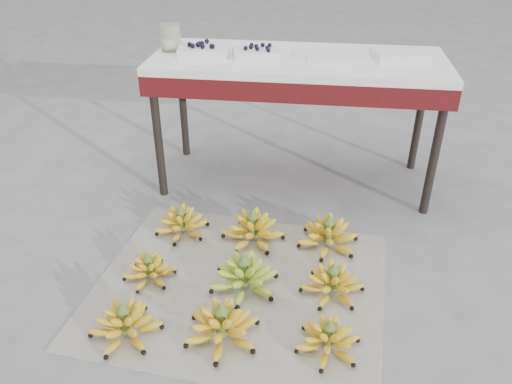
# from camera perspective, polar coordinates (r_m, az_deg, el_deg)

# --- Properties ---
(ground) EXTENTS (60.00, 60.00, 0.00)m
(ground) POSITION_cam_1_polar(r_m,az_deg,el_deg) (2.28, -0.33, -10.11)
(ground) COLOR slate
(ground) RESTS_ON ground
(newspaper_mat) EXTENTS (1.35, 1.17, 0.01)m
(newspaper_mat) POSITION_cam_1_polar(r_m,az_deg,el_deg) (2.25, -1.90, -10.76)
(newspaper_mat) COLOR white
(newspaper_mat) RESTS_ON ground
(bunch_front_left) EXTENTS (0.28, 0.28, 0.17)m
(bunch_front_left) POSITION_cam_1_polar(r_m,az_deg,el_deg) (2.06, -14.71, -14.40)
(bunch_front_left) COLOR yellow
(bunch_front_left) RESTS_ON newspaper_mat
(bunch_front_center) EXTENTS (0.31, 0.31, 0.18)m
(bunch_front_center) POSITION_cam_1_polar(r_m,az_deg,el_deg) (1.99, -3.89, -15.05)
(bunch_front_center) COLOR yellow
(bunch_front_center) RESTS_ON newspaper_mat
(bunch_front_right) EXTENTS (0.25, 0.25, 0.15)m
(bunch_front_right) POSITION_cam_1_polar(r_m,az_deg,el_deg) (1.97, 8.25, -16.33)
(bunch_front_right) COLOR yellow
(bunch_front_right) RESTS_ON newspaper_mat
(bunch_mid_left) EXTENTS (0.24, 0.24, 0.14)m
(bunch_mid_left) POSITION_cam_1_polar(r_m,az_deg,el_deg) (2.30, -12.12, -8.72)
(bunch_mid_left) COLOR yellow
(bunch_mid_left) RESTS_ON newspaper_mat
(bunch_mid_center) EXTENTS (0.31, 0.31, 0.19)m
(bunch_mid_center) POSITION_cam_1_polar(r_m,az_deg,el_deg) (2.20, -1.35, -9.60)
(bunch_mid_center) COLOR #82AC33
(bunch_mid_center) RESTS_ON newspaper_mat
(bunch_mid_right) EXTENTS (0.35, 0.35, 0.17)m
(bunch_mid_right) POSITION_cam_1_polar(r_m,az_deg,el_deg) (2.20, 8.71, -10.23)
(bunch_mid_right) COLOR yellow
(bunch_mid_right) RESTS_ON newspaper_mat
(bunch_back_left) EXTENTS (0.32, 0.32, 0.16)m
(bunch_back_left) POSITION_cam_1_polar(r_m,az_deg,el_deg) (2.56, -8.46, -3.54)
(bunch_back_left) COLOR yellow
(bunch_back_left) RESTS_ON newspaper_mat
(bunch_back_center) EXTENTS (0.33, 0.33, 0.19)m
(bunch_back_center) POSITION_cam_1_polar(r_m,az_deg,el_deg) (2.47, -0.35, -4.34)
(bunch_back_center) COLOR yellow
(bunch_back_center) RESTS_ON newspaper_mat
(bunch_back_right) EXTENTS (0.37, 0.37, 0.18)m
(bunch_back_right) POSITION_cam_1_polar(r_m,az_deg,el_deg) (2.46, 8.25, -4.94)
(bunch_back_right) COLOR yellow
(bunch_back_right) RESTS_ON newspaper_mat
(vendor_table) EXTENTS (1.57, 0.63, 0.75)m
(vendor_table) POSITION_cam_1_polar(r_m,az_deg,el_deg) (2.78, 4.78, 13.43)
(vendor_table) COLOR black
(vendor_table) RESTS_ON ground
(tray_far_left) EXTENTS (0.30, 0.24, 0.07)m
(tray_far_left) POSITION_cam_1_polar(r_m,az_deg,el_deg) (2.80, -6.02, 15.86)
(tray_far_left) COLOR silver
(tray_far_left) RESTS_ON vendor_table
(tray_left) EXTENTS (0.27, 0.23, 0.06)m
(tray_left) POSITION_cam_1_polar(r_m,az_deg,el_deg) (2.75, 0.02, 15.66)
(tray_left) COLOR silver
(tray_left) RESTS_ON vendor_table
(tray_right) EXTENTS (0.24, 0.18, 0.04)m
(tray_right) POSITION_cam_1_polar(r_m,az_deg,el_deg) (2.72, 8.62, 15.10)
(tray_right) COLOR silver
(tray_right) RESTS_ON vendor_table
(tray_far_right) EXTENTS (0.30, 0.24, 0.04)m
(tray_far_right) POSITION_cam_1_polar(r_m,az_deg,el_deg) (2.80, 16.07, 14.78)
(tray_far_right) COLOR silver
(tray_far_right) RESTS_ON vendor_table
(glass_jar) EXTENTS (0.13, 0.13, 0.14)m
(glass_jar) POSITION_cam_1_polar(r_m,az_deg,el_deg) (2.89, -9.73, 17.00)
(glass_jar) COLOR #DDF0BF
(glass_jar) RESTS_ON vendor_table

